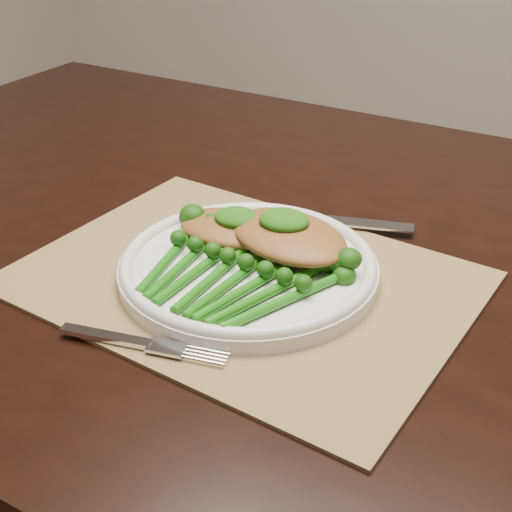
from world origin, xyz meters
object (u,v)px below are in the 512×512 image
at_px(dining_table, 313,474).
at_px(chicken_fillet_left, 231,228).
at_px(broccolini_bundle, 225,277).
at_px(placemat, 244,280).
at_px(dinner_plate, 248,266).

height_order(dining_table, chicken_fillet_left, chicken_fillet_left).
bearing_deg(broccolini_bundle, chicken_fillet_left, 122.78).
relative_size(dining_table, placemat, 3.72).
height_order(chicken_fillet_left, broccolini_bundle, same).
bearing_deg(dinner_plate, chicken_fillet_left, 133.29).
xyz_separation_m(dinner_plate, broccolini_bundle, (-0.01, -0.04, 0.01)).
bearing_deg(placemat, broccolini_bundle, -86.43).
distance_m(dining_table, broccolini_bundle, 0.43).
relative_size(placemat, dinner_plate, 1.67).
bearing_deg(dining_table, placemat, -108.96).
bearing_deg(dinner_plate, broccolini_bundle, -99.13).
relative_size(dinner_plate, broccolini_bundle, 1.26).
bearing_deg(dining_table, dinner_plate, -109.07).
height_order(dinner_plate, chicken_fillet_left, chicken_fillet_left).
bearing_deg(dining_table, broccolini_bundle, -104.79).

